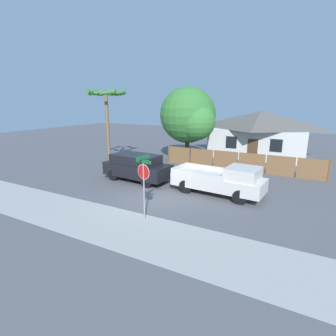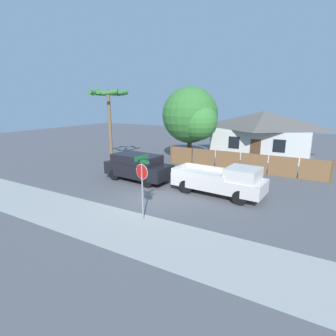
{
  "view_description": "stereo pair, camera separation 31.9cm",
  "coord_description": "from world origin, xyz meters",
  "px_view_note": "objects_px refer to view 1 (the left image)",
  "views": [
    {
      "loc": [
        7.26,
        -11.69,
        5.24
      ],
      "look_at": [
        0.44,
        0.97,
        1.6
      ],
      "focal_mm": 28.0,
      "sensor_mm": 36.0,
      "label": 1
    },
    {
      "loc": [
        7.54,
        -11.53,
        5.24
      ],
      "look_at": [
        0.44,
        0.97,
        1.6
      ],
      "focal_mm": 28.0,
      "sensor_mm": 36.0,
      "label": 2
    }
  ],
  "objects_px": {
    "oak_tree": "(190,117)",
    "stop_sign": "(144,178)",
    "house": "(259,133)",
    "palm_tree": "(106,100)",
    "red_suv": "(137,167)",
    "orange_pickup": "(222,180)"
  },
  "relations": [
    {
      "from": "house",
      "to": "palm_tree",
      "type": "height_order",
      "value": "palm_tree"
    },
    {
      "from": "oak_tree",
      "to": "orange_pickup",
      "type": "relative_size",
      "value": 1.21
    },
    {
      "from": "oak_tree",
      "to": "palm_tree",
      "type": "relative_size",
      "value": 1.05
    },
    {
      "from": "palm_tree",
      "to": "oak_tree",
      "type": "bearing_deg",
      "value": 36.7
    },
    {
      "from": "oak_tree",
      "to": "orange_pickup",
      "type": "distance_m",
      "value": 9.35
    },
    {
      "from": "red_suv",
      "to": "stop_sign",
      "type": "relative_size",
      "value": 1.59
    },
    {
      "from": "red_suv",
      "to": "stop_sign",
      "type": "height_order",
      "value": "stop_sign"
    },
    {
      "from": "stop_sign",
      "to": "red_suv",
      "type": "bearing_deg",
      "value": 137.47
    },
    {
      "from": "house",
      "to": "stop_sign",
      "type": "xyz_separation_m",
      "value": [
        -1.83,
        -17.96,
        -0.25
      ]
    },
    {
      "from": "oak_tree",
      "to": "red_suv",
      "type": "xyz_separation_m",
      "value": [
        -0.7,
        -7.09,
        -3.02
      ]
    },
    {
      "from": "stop_sign",
      "to": "palm_tree",
      "type": "bearing_deg",
      "value": 147.79
    },
    {
      "from": "oak_tree",
      "to": "stop_sign",
      "type": "height_order",
      "value": "oak_tree"
    },
    {
      "from": "red_suv",
      "to": "orange_pickup",
      "type": "xyz_separation_m",
      "value": [
        5.91,
        -0.02,
        -0.11
      ]
    },
    {
      "from": "oak_tree",
      "to": "stop_sign",
      "type": "bearing_deg",
      "value": -75.37
    },
    {
      "from": "house",
      "to": "palm_tree",
      "type": "xyz_separation_m",
      "value": [
        -10.59,
        -10.12,
        3.12
      ]
    },
    {
      "from": "house",
      "to": "stop_sign",
      "type": "distance_m",
      "value": 18.06
    },
    {
      "from": "oak_tree",
      "to": "red_suv",
      "type": "distance_m",
      "value": 7.74
    },
    {
      "from": "house",
      "to": "oak_tree",
      "type": "height_order",
      "value": "oak_tree"
    },
    {
      "from": "palm_tree",
      "to": "red_suv",
      "type": "bearing_deg",
      "value": -30.51
    },
    {
      "from": "oak_tree",
      "to": "palm_tree",
      "type": "distance_m",
      "value": 7.15
    },
    {
      "from": "house",
      "to": "palm_tree",
      "type": "distance_m",
      "value": 14.98
    },
    {
      "from": "palm_tree",
      "to": "red_suv",
      "type": "xyz_separation_m",
      "value": [
        4.92,
        -2.9,
        -4.4
      ]
    }
  ]
}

